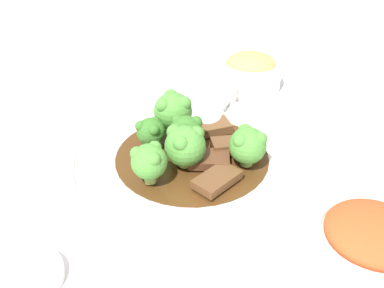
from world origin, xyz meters
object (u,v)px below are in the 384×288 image
(broccoli_floret_1, at_px, (186,132))
(side_bowl_appetizer, at_px, (250,71))
(beef_strip_0, at_px, (209,159))
(main_plate, at_px, (192,159))
(broccoli_floret_5, at_px, (150,132))
(serving_spoon, at_px, (217,115))
(broccoli_floret_4, at_px, (184,145))
(side_bowl_kimchi, at_px, (370,245))
(beef_strip_1, at_px, (206,128))
(beef_strip_3, at_px, (217,179))
(sauce_dish, at_px, (26,275))
(broccoli_floret_0, at_px, (173,110))
(broccoli_floret_2, at_px, (149,161))
(broccoli_floret_3, at_px, (248,145))
(beef_strip_2, at_px, (236,145))

(broccoli_floret_1, distance_m, side_bowl_appetizer, 0.24)
(beef_strip_0, bearing_deg, main_plate, 155.22)
(main_plate, relative_size, side_bowl_appetizer, 3.04)
(broccoli_floret_5, relative_size, serving_spoon, 0.19)
(broccoli_floret_4, bearing_deg, side_bowl_appetizer, 85.61)
(serving_spoon, height_order, side_bowl_appetizer, side_bowl_appetizer)
(broccoli_floret_5, relative_size, side_bowl_kimchi, 0.34)
(broccoli_floret_1, relative_size, side_bowl_appetizer, 0.46)
(beef_strip_1, relative_size, broccoli_floret_4, 1.43)
(broccoli_floret_1, distance_m, broccoli_floret_5, 0.05)
(beef_strip_3, height_order, sauce_dish, beef_strip_3)
(broccoli_floret_0, bearing_deg, side_bowl_kimchi, -29.81)
(side_bowl_kimchi, bearing_deg, broccoli_floret_2, 171.15)
(broccoli_floret_2, bearing_deg, broccoli_floret_0, 96.09)
(broccoli_floret_2, height_order, broccoli_floret_3, same)
(beef_strip_0, relative_size, broccoli_floret_5, 1.44)
(broccoli_floret_4, relative_size, side_bowl_kimchi, 0.45)
(beef_strip_1, relative_size, broccoli_floret_5, 1.86)
(broccoli_floret_2, relative_size, serving_spoon, 0.24)
(main_plate, distance_m, beef_strip_0, 0.03)
(beef_strip_0, distance_m, beef_strip_1, 0.07)
(sauce_dish, bearing_deg, main_plate, 68.24)
(broccoli_floret_2, bearing_deg, beef_strip_1, 76.78)
(broccoli_floret_0, height_order, broccoli_floret_1, broccoli_floret_0)
(broccoli_floret_1, distance_m, sauce_dish, 0.25)
(broccoli_floret_1, height_order, broccoli_floret_5, broccoli_floret_1)
(serving_spoon, relative_size, sauce_dish, 2.94)
(beef_strip_2, xyz_separation_m, broccoli_floret_2, (-0.08, -0.10, 0.02))
(beef_strip_1, height_order, side_bowl_appetizer, side_bowl_appetizer)
(broccoli_floret_1, relative_size, broccoli_floret_4, 0.90)
(beef_strip_0, xyz_separation_m, side_bowl_appetizer, (-0.01, 0.26, 0.01))
(beef_strip_1, xyz_separation_m, side_bowl_appetizer, (0.02, 0.19, 0.01))
(beef_strip_2, xyz_separation_m, broccoli_floret_3, (0.02, -0.03, 0.02))
(side_bowl_appetizer, bearing_deg, broccoli_floret_5, -106.87)
(serving_spoon, bearing_deg, side_bowl_appetizer, 84.46)
(beef_strip_0, relative_size, broccoli_floret_2, 1.17)
(serving_spoon, bearing_deg, beef_strip_0, -78.75)
(sauce_dish, bearing_deg, broccoli_floret_4, 66.01)
(broccoli_floret_5, bearing_deg, broccoli_floret_0, 68.34)
(beef_strip_0, height_order, beef_strip_3, same)
(beef_strip_3, xyz_separation_m, broccoli_floret_2, (-0.08, -0.02, 0.02))
(beef_strip_2, relative_size, side_bowl_appetizer, 0.64)
(broccoli_floret_5, bearing_deg, main_plate, 2.99)
(beef_strip_0, relative_size, broccoli_floret_0, 0.96)
(beef_strip_1, bearing_deg, beef_strip_0, -69.94)
(serving_spoon, xyz_separation_m, side_bowl_appetizer, (0.01, 0.15, 0.01))
(broccoli_floret_0, relative_size, serving_spoon, 0.29)
(side_bowl_appetizer, bearing_deg, side_bowl_kimchi, -61.21)
(broccoli_floret_4, distance_m, broccoli_floret_5, 0.06)
(beef_strip_2, bearing_deg, side_bowl_kimchi, -39.19)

